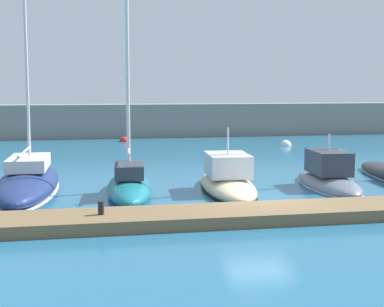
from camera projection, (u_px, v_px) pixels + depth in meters
ground_plane at (259, 208)px, 21.45m from camera, size 120.00×120.00×0.00m
dock_pier at (275, 213)px, 19.64m from camera, size 22.72×2.37×0.42m
breakwater_seawall at (155, 120)px, 51.63m from camera, size 108.00×2.50×2.96m
sailboat_navy_nearest at (28, 180)px, 24.96m from camera, size 2.83×9.71×18.33m
sailboat_teal_second at (129, 182)px, 23.97m from camera, size 2.32×7.06×14.20m
motorboat_sand_third at (227, 181)px, 24.82m from camera, size 2.70×7.25×3.02m
motorboat_slate_fourth at (328, 178)px, 25.86m from camera, size 2.58×6.38×2.75m
mooring_buoy_red at (124, 141)px, 47.13m from camera, size 0.83×0.83×0.83m
mooring_buoy_yellow at (339, 154)px, 38.38m from camera, size 0.73×0.73×0.73m
mooring_buoy_white at (286, 146)px, 43.79m from camera, size 0.88×0.88×0.88m
dock_bollard at (101, 208)px, 18.46m from camera, size 0.20×0.20×0.44m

